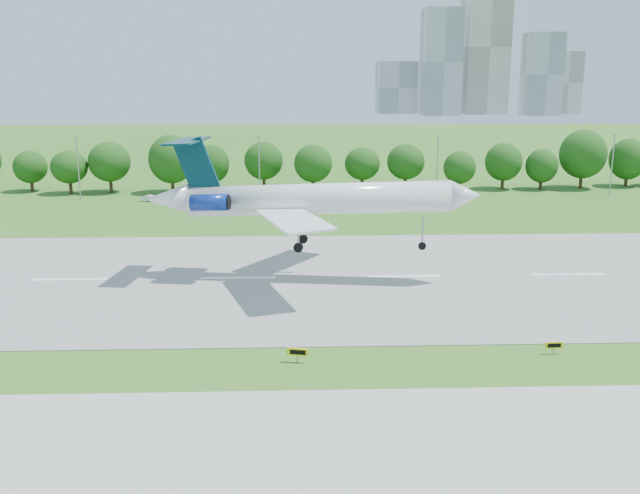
{
  "coord_description": "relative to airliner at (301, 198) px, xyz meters",
  "views": [
    {
      "loc": [
        -13.15,
        -57.12,
        23.67
      ],
      "look_at": [
        -10.44,
        18.0,
        5.49
      ],
      "focal_mm": 40.0,
      "sensor_mm": 36.0,
      "label": 1
    }
  ],
  "objects": [
    {
      "name": "light_poles",
      "position": [
        9.85,
        56.73,
        -3.33
      ],
      "size": [
        175.9,
        0.25,
        12.19
      ],
      "color": "gray",
      "rests_on": "ground"
    },
    {
      "name": "tree_line",
      "position": [
        12.35,
        66.73,
        -3.48
      ],
      "size": [
        288.4,
        8.4,
        10.4
      ],
      "color": "#382314",
      "rests_on": "ground"
    },
    {
      "name": "service_vehicle_b",
      "position": [
        -18.08,
        49.88,
        -9.05
      ],
      "size": [
        3.87,
        2.16,
        1.24
      ],
      "primitive_type": "imported",
      "rotation": [
        0.0,
        0.0,
        1.77
      ],
      "color": "silver",
      "rests_on": "ground"
    },
    {
      "name": "taxi_sign_left",
      "position": [
        -0.67,
        -26.08,
        -8.74
      ],
      "size": [
        1.8,
        0.55,
        1.26
      ],
      "rotation": [
        0.0,
        0.0,
        -0.2
      ],
      "color": "gray",
      "rests_on": "ground"
    },
    {
      "name": "runway",
      "position": [
        12.35,
        -0.27,
        -9.63
      ],
      "size": [
        400.0,
        45.0,
        0.08
      ],
      "primitive_type": "cube",
      "color": "gray",
      "rests_on": "ground"
    },
    {
      "name": "taxi_sign_right",
      "position": [
        21.64,
        -25.04,
        -8.86
      ],
      "size": [
        1.57,
        0.27,
        1.1
      ],
      "rotation": [
        0.0,
        0.0,
        0.05
      ],
      "color": "gray",
      "rests_on": "ground"
    },
    {
      "name": "taxiway",
      "position": [
        12.35,
        -43.27,
        -9.63
      ],
      "size": [
        400.0,
        23.0,
        0.08
      ],
      "primitive_type": "cube",
      "color": "#ADADA8",
      "rests_on": "ground"
    },
    {
      "name": "airliner",
      "position": [
        0.0,
        0.0,
        0.0
      ],
      "size": [
        39.11,
        28.24,
        13.06
      ],
      "rotation": [
        0.0,
        -0.04,
        -0.14
      ],
      "color": "white",
      "rests_on": "ground"
    },
    {
      "name": "skyline",
      "position": [
        112.52,
        365.34,
        20.8
      ],
      "size": [
        127.0,
        52.0,
        80.0
      ],
      "color": "#B2B2B7",
      "rests_on": "ground"
    },
    {
      "name": "ground",
      "position": [
        12.35,
        -25.27,
        -9.67
      ],
      "size": [
        600.0,
        600.0,
        0.0
      ],
      "primitive_type": "plane",
      "color": "#255C18",
      "rests_on": "ground"
    },
    {
      "name": "service_vehicle_a",
      "position": [
        -28.44,
        53.98,
        -9.08
      ],
      "size": [
        3.73,
        1.79,
        1.18
      ],
      "primitive_type": "imported",
      "rotation": [
        0.0,
        0.0,
        1.42
      ],
      "color": "silver",
      "rests_on": "ground"
    }
  ]
}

